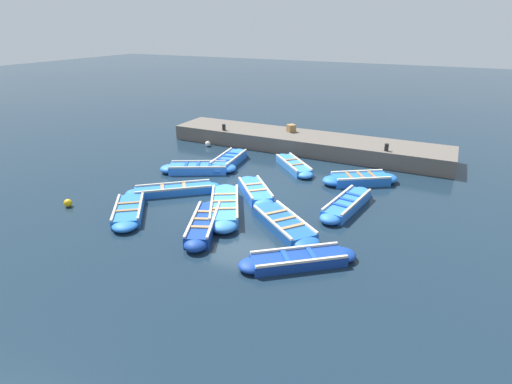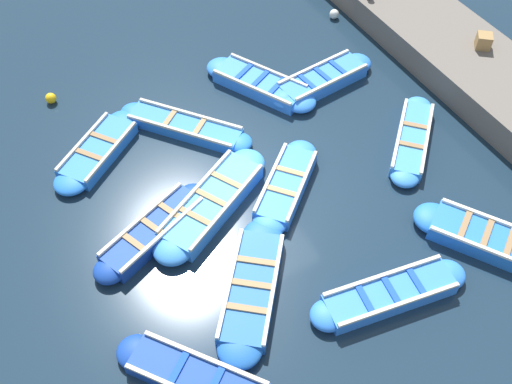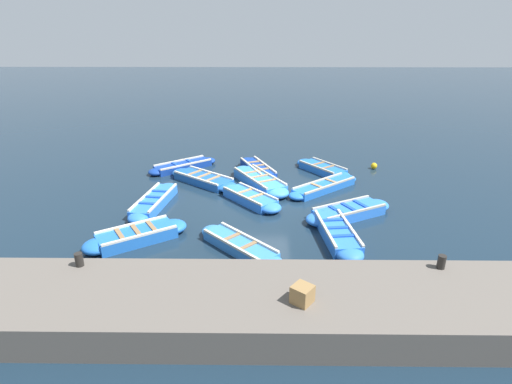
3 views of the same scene
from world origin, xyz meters
The scene contains 19 objects.
ground_plane centered at (0.00, 0.00, 0.00)m, with size 120.00×120.00×0.00m, color #162838.
boat_inner_gap centered at (-3.65, 3.92, 0.19)m, with size 2.59×3.29×0.45m.
boat_alongside centered at (3.47, 3.73, 0.16)m, with size 2.76×3.25×0.37m.
boat_bow_out centered at (1.34, 0.03, 0.20)m, with size 3.93×2.74×0.47m.
boat_tucked centered at (-3.41, -2.50, 0.20)m, with size 3.54×1.20×0.45m.
boat_broadside centered at (-1.77, -3.21, 0.19)m, with size 2.44×3.55×0.43m.
boat_stern_in centered at (3.13, -2.97, 0.16)m, with size 3.10×2.62×0.38m.
boat_outer_right centered at (1.60, 2.50, 0.17)m, with size 3.04×3.49×0.40m.
boat_outer_left centered at (-0.88, 4.04, 0.18)m, with size 3.70×1.29×0.42m.
boat_centre centered at (-0.50, 0.39, 0.18)m, with size 2.95×2.72×0.41m.
boat_end_of_row centered at (-4.20, 0.60, 0.16)m, with size 2.94×2.90×0.38m.
boat_near_quay centered at (0.80, -2.70, 0.15)m, with size 2.98×3.40×0.36m.
boat_drifting centered at (2.88, 0.10, 0.20)m, with size 3.43×1.98×0.45m.
quay_wall centered at (-7.36, 0.00, 0.41)m, with size 2.70×15.22×0.81m.
bollard_north centered at (-6.36, -4.49, 0.99)m, with size 0.20×0.20×0.35m, color black.
bollard_mid_north centered at (-6.36, 4.49, 0.99)m, with size 0.20×0.20×0.35m, color black.
wooden_crate centered at (-7.74, -0.93, 1.02)m, with size 0.41×0.41×0.41m, color olive.
buoy_orange_near centered at (3.61, -5.54, 0.15)m, with size 0.30×0.30×0.30m, color #EAB214.
buoy_yellow_far centered at (-5.54, -5.09, 0.15)m, with size 0.30×0.30×0.30m, color silver.
Camera 3 is at (-14.85, -0.01, 6.30)m, focal length 28.00 mm.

